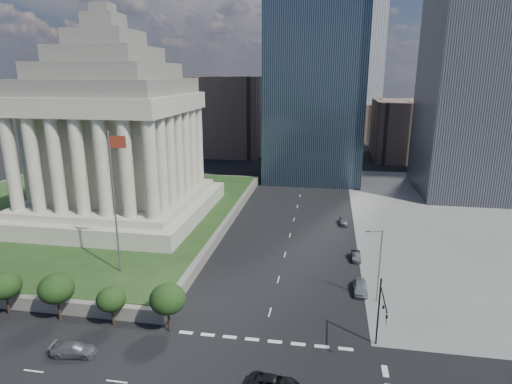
% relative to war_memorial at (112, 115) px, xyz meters
% --- Properties ---
extents(ground, '(500.00, 500.00, 0.00)m').
position_rel_war_memorial_xyz_m(ground, '(34.00, 52.00, -21.40)').
color(ground, black).
rests_on(ground, ground).
extents(plaza_terrace, '(66.00, 70.00, 1.80)m').
position_rel_war_memorial_xyz_m(plaza_terrace, '(-11.00, 2.00, -20.50)').
color(plaza_terrace, slate).
rests_on(plaza_terrace, ground).
extents(plaza_lawn, '(64.00, 68.00, 0.10)m').
position_rel_war_memorial_xyz_m(plaza_lawn, '(-11.00, 2.00, -19.55)').
color(plaza_lawn, '#1F3616').
rests_on(plaza_lawn, plaza_terrace).
extents(war_memorial, '(34.00, 34.00, 39.00)m').
position_rel_war_memorial_xyz_m(war_memorial, '(0.00, 0.00, 0.00)').
color(war_memorial, '#A39E89').
rests_on(war_memorial, plaza_lawn).
extents(flagpole, '(2.52, 0.24, 20.00)m').
position_rel_war_memorial_xyz_m(flagpole, '(12.17, -24.00, -8.29)').
color(flagpole, slate).
rests_on(flagpole, plaza_lawn).
extents(midrise_glass, '(26.00, 26.00, 60.00)m').
position_rel_war_memorial_xyz_m(midrise_glass, '(36.00, 47.00, 8.60)').
color(midrise_glass, black).
rests_on(midrise_glass, ground).
extents(building_filler_ne, '(20.00, 30.00, 20.00)m').
position_rel_war_memorial_xyz_m(building_filler_ne, '(66.00, 82.00, -11.40)').
color(building_filler_ne, brown).
rests_on(building_filler_ne, ground).
extents(building_filler_nw, '(24.00, 30.00, 28.00)m').
position_rel_war_memorial_xyz_m(building_filler_nw, '(4.00, 82.00, -7.40)').
color(building_filler_nw, brown).
rests_on(building_filler_nw, ground).
extents(traffic_signal_ne, '(0.30, 5.74, 8.00)m').
position_rel_war_memorial_xyz_m(traffic_signal_ne, '(46.50, -34.30, -16.15)').
color(traffic_signal_ne, black).
rests_on(traffic_signal_ne, ground).
extents(street_lamp_north, '(2.13, 0.22, 10.00)m').
position_rel_war_memorial_xyz_m(street_lamp_north, '(47.33, -23.00, -15.74)').
color(street_lamp_north, slate).
rests_on(street_lamp_north, ground).
extents(pickup_truck, '(2.68, 5.14, 1.38)m').
position_rel_war_memorial_xyz_m(pickup_truck, '(36.28, -41.53, -20.71)').
color(pickup_truck, black).
rests_on(pickup_truck, ground).
extents(suv_grey, '(4.98, 2.57, 1.38)m').
position_rel_war_memorial_xyz_m(suv_grey, '(14.58, -39.96, -20.71)').
color(suv_grey, '#55575D').
rests_on(suv_grey, ground).
extents(parked_sedan_near, '(1.93, 4.66, 1.58)m').
position_rel_war_memorial_xyz_m(parked_sedan_near, '(45.50, -20.90, -20.61)').
color(parked_sedan_near, gray).
rests_on(parked_sedan_near, ground).
extents(parked_sedan_mid, '(3.87, 1.40, 1.27)m').
position_rel_war_memorial_xyz_m(parked_sedan_mid, '(45.50, -10.07, -20.77)').
color(parked_sedan_mid, black).
rests_on(parked_sedan_mid, ground).
extents(parked_sedan_far, '(4.18, 1.77, 1.41)m').
position_rel_war_memorial_xyz_m(parked_sedan_far, '(43.95, 6.84, -20.70)').
color(parked_sedan_far, '#53545A').
rests_on(parked_sedan_far, ground).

